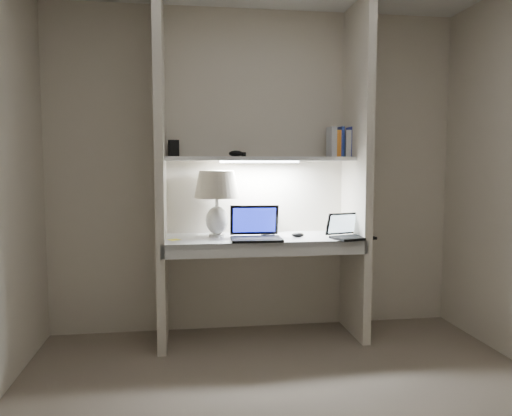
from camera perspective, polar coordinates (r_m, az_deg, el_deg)
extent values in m
cube|color=beige|center=(3.95, 0.01, 4.17)|extent=(3.20, 0.01, 2.50)
cube|color=beige|center=(3.63, -10.84, 4.00)|extent=(0.06, 0.55, 2.50)
cube|color=beige|center=(3.85, 11.44, 4.05)|extent=(0.06, 0.55, 2.50)
cube|color=white|center=(3.72, 0.62, -3.63)|extent=(1.40, 0.55, 0.04)
cube|color=silver|center=(3.47, 1.29, -4.76)|extent=(1.46, 0.03, 0.10)
cube|color=silver|center=(3.77, 0.41, 5.65)|extent=(1.40, 0.36, 0.03)
cube|color=white|center=(3.77, 0.41, 5.31)|extent=(0.60, 0.04, 0.02)
cylinder|color=white|center=(3.74, -4.47, -3.11)|extent=(0.12, 0.12, 0.02)
ellipsoid|color=white|center=(3.72, -4.48, -1.41)|extent=(0.17, 0.17, 0.21)
cylinder|color=white|center=(3.71, -4.50, 0.48)|extent=(0.03, 0.03, 0.09)
sphere|color=#FFD899|center=(3.71, -4.51, 1.86)|extent=(0.05, 0.05, 0.05)
cube|color=black|center=(3.55, 0.05, -3.58)|extent=(0.37, 0.26, 0.02)
cube|color=black|center=(3.54, 0.05, -3.42)|extent=(0.31, 0.18, 0.00)
cube|color=black|center=(3.68, -0.20, -1.38)|extent=(0.36, 0.08, 0.22)
cube|color=#1724C4|center=(3.67, -0.19, -1.39)|extent=(0.32, 0.06, 0.18)
cube|color=black|center=(3.68, 11.00, -3.35)|extent=(0.33, 0.27, 0.02)
cube|color=black|center=(3.68, 11.00, -3.20)|extent=(0.27, 0.20, 0.00)
cube|color=black|center=(3.77, 9.96, -1.76)|extent=(0.29, 0.13, 0.16)
cube|color=#CFECFF|center=(3.76, 10.02, -1.77)|extent=(0.25, 0.11, 0.13)
cube|color=silver|center=(3.94, 1.88, -1.78)|extent=(0.12, 0.09, 0.14)
ellipsoid|color=black|center=(3.71, 4.79, -3.09)|extent=(0.11, 0.08, 0.03)
torus|color=black|center=(3.80, 1.47, -3.04)|extent=(0.10, 0.10, 0.01)
cube|color=yellow|center=(3.62, -9.33, -3.60)|extent=(0.10, 0.10, 0.00)
cube|color=white|center=(3.96, 11.13, 7.21)|extent=(0.03, 0.15, 0.20)
cube|color=#2A34A8|center=(3.95, 10.73, 7.41)|extent=(0.04, 0.15, 0.23)
cube|color=silver|center=(3.94, 10.20, 7.24)|extent=(0.04, 0.15, 0.20)
cube|color=navy|center=(3.93, 9.57, 7.44)|extent=(0.03, 0.15, 0.23)
cube|color=orange|center=(3.92, 9.15, 7.27)|extent=(0.03, 0.15, 0.20)
cube|color=silver|center=(3.91, 8.62, 7.47)|extent=(0.04, 0.15, 0.23)
cube|color=black|center=(3.84, -9.40, 6.74)|extent=(0.08, 0.07, 0.13)
ellipsoid|color=black|center=(3.80, -2.31, 6.24)|extent=(0.11, 0.08, 0.05)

